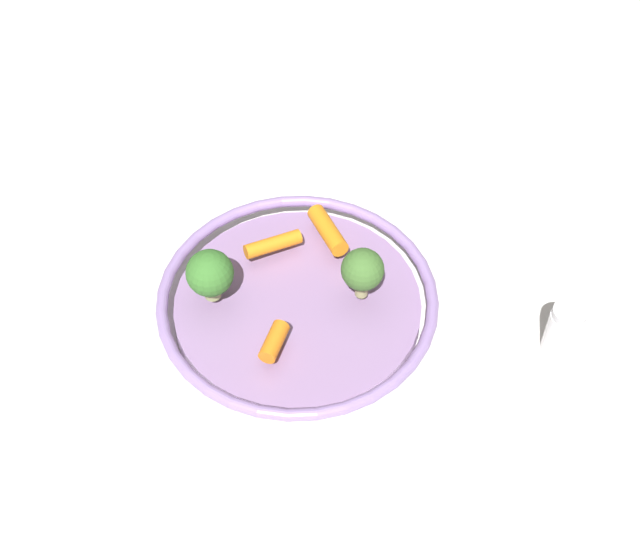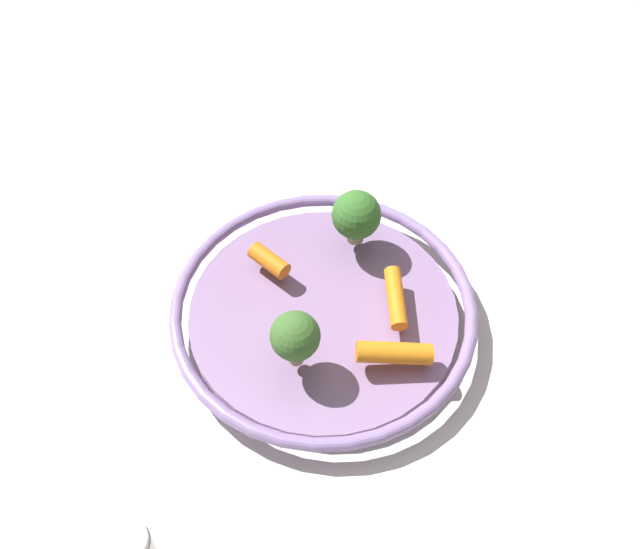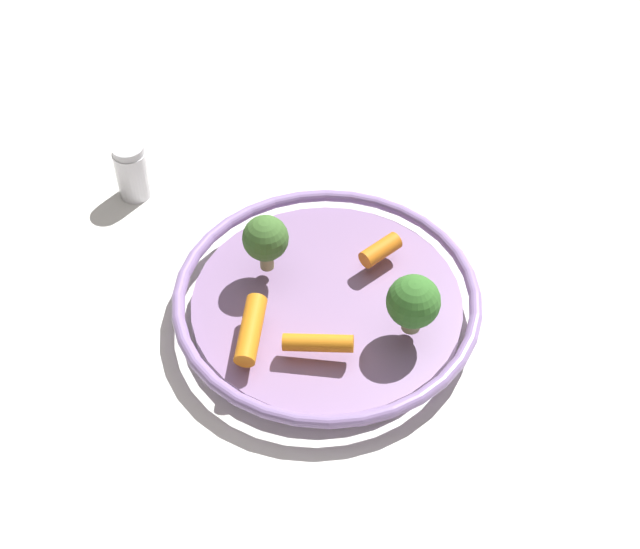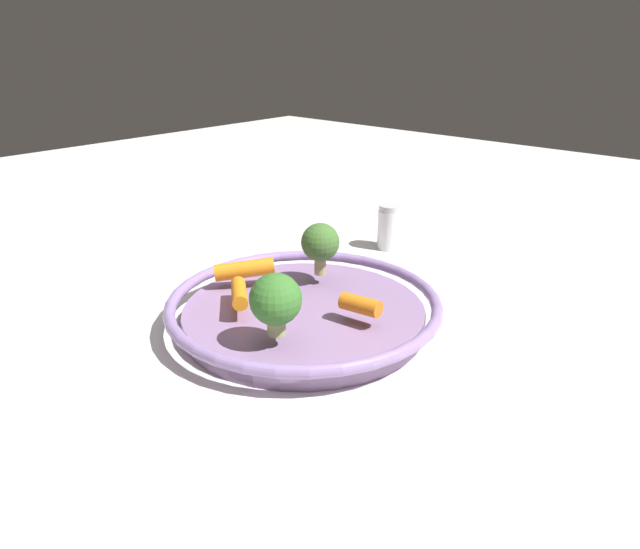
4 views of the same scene
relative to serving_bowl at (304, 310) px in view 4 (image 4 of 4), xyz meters
name	(u,v)px [view 4 (image 4 of 4)]	position (x,y,z in m)	size (l,w,h in m)	color
ground_plane	(304,325)	(0.00, 0.00, -0.02)	(2.42, 2.42, 0.00)	silver
serving_bowl	(304,310)	(0.00, 0.00, 0.00)	(0.30, 0.30, 0.03)	#8E709E
baby_carrot_center	(239,293)	(-0.05, 0.05, 0.02)	(0.02, 0.02, 0.06)	orange
baby_carrot_right	(245,269)	(-0.01, 0.09, 0.03)	(0.02, 0.02, 0.07)	orange
baby_carrot_near_rim	(360,305)	(0.01, -0.07, 0.03)	(0.02, 0.02, 0.04)	orange
broccoli_floret_edge	(276,300)	(-0.08, -0.04, 0.05)	(0.05, 0.05, 0.06)	#9AA666
broccoli_floret_small	(320,243)	(0.06, 0.03, 0.05)	(0.04, 0.04, 0.06)	tan
salt_shaker	(390,227)	(0.27, 0.08, 0.01)	(0.04, 0.04, 0.07)	white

